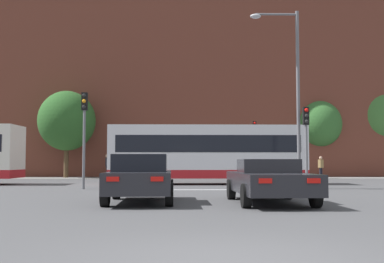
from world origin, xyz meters
TOP-DOWN VIEW (x-y plane):
  - ground_plane at (0.00, 0.00)m, footprint 400.00×400.00m
  - stop_line_strip at (0.00, 14.98)m, footprint 7.29×0.30m
  - far_pavement at (0.00, 30.21)m, footprint 68.10×2.50m
  - brick_civic_building at (-2.83, 38.76)m, footprint 40.23×11.07m
  - car_saloon_left at (-1.76, 8.46)m, footprint 2.01×4.35m
  - car_roadster_right at (2.03, 8.18)m, footprint 2.16×4.88m
  - bus_crossing_lead at (0.86, 20.26)m, footprint 10.51×2.77m
  - traffic_light_far_right at (4.86, 29.36)m, footprint 0.26×0.31m
  - traffic_light_near_left at (-4.90, 15.64)m, footprint 0.26×0.31m
  - traffic_light_near_right at (5.05, 15.44)m, footprint 0.26×0.31m
  - street_lamp_junction at (4.48, 15.92)m, footprint 2.27×0.36m
  - pedestrian_waiting at (5.84, 29.68)m, footprint 0.46×0.37m
  - pedestrian_walking_east at (9.82, 29.61)m, footprint 0.45×0.43m
  - pedestrian_walking_west at (-6.03, 29.78)m, footprint 0.25×0.42m
  - tree_by_building at (16.57, 35.36)m, footprint 5.09×5.09m
  - tree_kerbside at (11.00, 34.08)m, footprint 3.82×3.82m
  - tree_distant at (-9.44, 31.43)m, footprint 4.42×4.42m

SIDE VIEW (x-z plane):
  - ground_plane at x=0.00m, z-range 0.00..0.00m
  - stop_line_strip at x=0.00m, z-range 0.00..0.01m
  - far_pavement at x=0.00m, z-range 0.00..0.01m
  - car_roadster_right at x=2.03m, z-range 0.02..1.30m
  - car_saloon_left at x=-1.76m, z-range 0.02..1.44m
  - pedestrian_waiting at x=5.84m, z-range 0.13..1.72m
  - pedestrian_walking_east at x=9.82m, z-range 0.13..1.76m
  - pedestrian_walking_west at x=-6.03m, z-range 0.16..1.93m
  - bus_crossing_lead at x=0.86m, z-range 0.12..3.27m
  - traffic_light_near_right at x=5.05m, z-range 0.66..4.33m
  - traffic_light_far_right at x=4.86m, z-range 0.73..4.94m
  - traffic_light_near_left at x=-4.90m, z-range 0.74..5.06m
  - tree_kerbside at x=11.00m, z-range 1.17..7.55m
  - tree_distant at x=-9.44m, z-range 1.03..7.75m
  - street_lamp_junction at x=4.48m, z-range 0.85..9.05m
  - tree_by_building at x=16.57m, z-range 1.19..8.93m
  - brick_civic_building at x=-2.83m, z-range -1.33..19.91m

